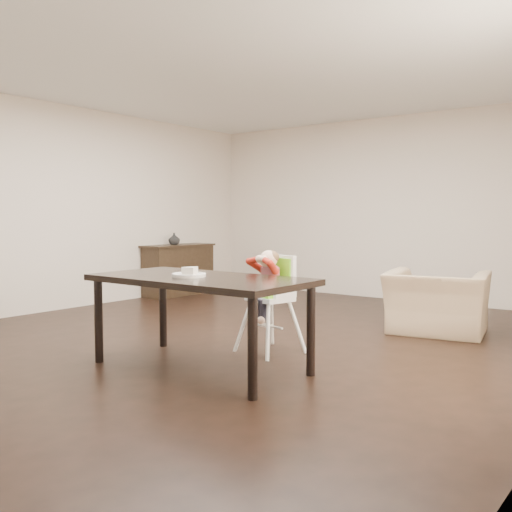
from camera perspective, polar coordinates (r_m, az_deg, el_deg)
The scene contains 8 objects.
ground at distance 5.84m, azimuth -1.70°, elevation -8.20°, with size 7.00×7.00×0.00m, color black.
room_walls at distance 5.75m, azimuth -1.74°, elevation 10.20°, with size 6.02×7.02×2.71m.
dining_table at distance 4.61m, azimuth -5.64°, elevation -3.04°, with size 1.80×0.90×0.75m.
high_chair at distance 5.15m, azimuth 1.59°, elevation -2.45°, with size 0.47×0.47×0.93m.
plate at distance 4.59m, azimuth -6.65°, elevation -1.74°, with size 0.36×0.36×0.08m.
armchair at distance 6.29m, azimuth 17.64°, elevation -3.46°, with size 1.00×0.65×0.88m, color tan.
sideboard at distance 9.05m, azimuth -7.75°, elevation -1.35°, with size 0.44×1.26×0.79m.
vase at distance 8.95m, azimuth -8.19°, elevation 1.69°, with size 0.18×0.19×0.18m, color #99999E.
Camera 1 is at (3.59, -4.44, 1.23)m, focal length 40.00 mm.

